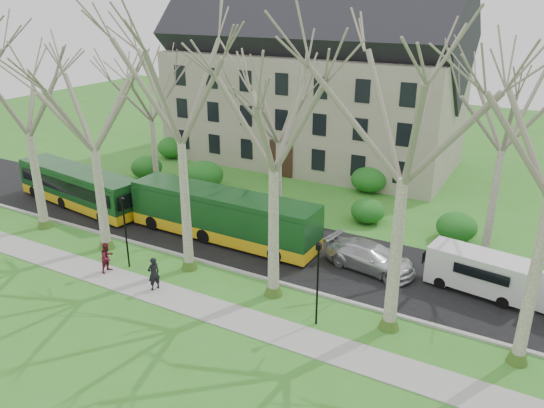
{
  "coord_description": "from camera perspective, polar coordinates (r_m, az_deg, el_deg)",
  "views": [
    {
      "loc": [
        14.63,
        -21.07,
        14.85
      ],
      "look_at": [
        1.35,
        3.0,
        3.97
      ],
      "focal_mm": 35.0,
      "sensor_mm": 36.0,
      "label": 1
    }
  ],
  "objects": [
    {
      "name": "sedan",
      "position": [
        31.09,
        10.55,
        -5.61
      ],
      "size": [
        5.6,
        3.01,
        1.54
      ],
      "primitive_type": "imported",
      "rotation": [
        0.0,
        0.0,
        1.4
      ],
      "color": "silver",
      "rests_on": "road"
    },
    {
      "name": "building",
      "position": [
        50.02,
        4.37,
        13.74
      ],
      "size": [
        26.5,
        12.2,
        16.0
      ],
      "color": "gray",
      "rests_on": "ground"
    },
    {
      "name": "ground",
      "position": [
        29.63,
        -5.16,
        -8.58
      ],
      "size": [
        120.0,
        120.0,
        0.0
      ],
      "primitive_type": "plane",
      "color": "#377822",
      "rests_on": "ground"
    },
    {
      "name": "bus_lead",
      "position": [
        41.99,
        -20.09,
        1.73
      ],
      "size": [
        11.95,
        4.05,
        2.93
      ],
      "primitive_type": null,
      "rotation": [
        0.0,
        0.0,
        -0.14
      ],
      "color": "#113D17",
      "rests_on": "road"
    },
    {
      "name": "pedestrian_b",
      "position": [
        31.69,
        -17.3,
        -5.49
      ],
      "size": [
        0.68,
        0.87,
        1.77
      ],
      "primitive_type": "imported",
      "rotation": [
        0.0,
        0.0,
        1.58
      ],
      "color": "#581422",
      "rests_on": "sidewalk"
    },
    {
      "name": "hedges",
      "position": [
        42.35,
        0.05,
        2.5
      ],
      "size": [
        30.6,
        8.6,
        2.0
      ],
      "color": "#1C5D1A",
      "rests_on": "ground"
    },
    {
      "name": "lamp_row",
      "position": [
        27.7,
        -6.49,
        -4.87
      ],
      "size": [
        36.22,
        0.22,
        4.3
      ],
      "color": "black",
      "rests_on": "ground"
    },
    {
      "name": "tree_row_verge",
      "position": [
        27.06,
        -5.3,
        4.63
      ],
      "size": [
        49.0,
        7.0,
        14.0
      ],
      "color": "gray",
      "rests_on": "ground"
    },
    {
      "name": "pedestrian_a",
      "position": [
        29.19,
        -12.6,
        -7.31
      ],
      "size": [
        0.66,
        0.8,
        1.87
      ],
      "primitive_type": "imported",
      "rotation": [
        0.0,
        0.0,
        -1.94
      ],
      "color": "black",
      "rests_on": "sidewalk"
    },
    {
      "name": "road",
      "position": [
        33.75,
        0.04,
        -4.45
      ],
      "size": [
        80.0,
        8.0,
        0.06
      ],
      "primitive_type": "cube",
      "color": "black",
      "rests_on": "ground"
    },
    {
      "name": "bus_follow",
      "position": [
        34.15,
        -5.32,
        -1.18
      ],
      "size": [
        13.04,
        2.89,
        3.25
      ],
      "primitive_type": null,
      "rotation": [
        0.0,
        0.0,
        -0.01
      ],
      "color": "#113D17",
      "rests_on": "road"
    },
    {
      "name": "sidewalk",
      "position": [
        27.9,
        -8.06,
        -10.74
      ],
      "size": [
        70.0,
        2.0,
        0.06
      ],
      "primitive_type": "cube",
      "color": "gray",
      "rests_on": "ground"
    },
    {
      "name": "tree_row_far",
      "position": [
        36.89,
        2.37,
        7.69
      ],
      "size": [
        33.0,
        7.0,
        12.0
      ],
      "color": "gray",
      "rests_on": "ground"
    },
    {
      "name": "curb",
      "position": [
        30.68,
        -3.6,
        -7.25
      ],
      "size": [
        80.0,
        0.25,
        0.14
      ],
      "primitive_type": "cube",
      "color": "#A5A39E",
      "rests_on": "ground"
    },
    {
      "name": "van_a",
      "position": [
        30.27,
        21.23,
        -6.88
      ],
      "size": [
        5.3,
        2.54,
        2.22
      ],
      "primitive_type": null,
      "rotation": [
        0.0,
        0.0,
        -0.14
      ],
      "color": "silver",
      "rests_on": "road"
    }
  ]
}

